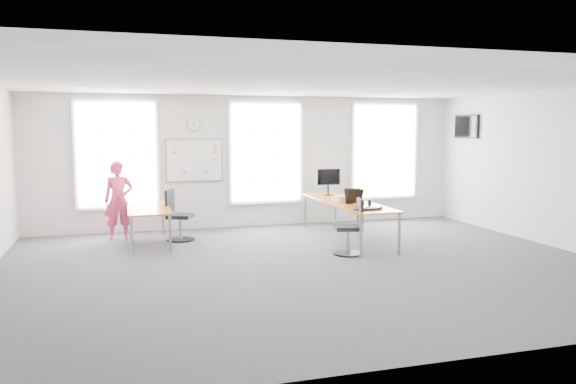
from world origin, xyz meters
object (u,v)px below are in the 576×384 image
object	(u,v)px
keyboard	(367,209)
desk_right	(347,204)
desk_left	(148,210)
chair_left	(177,218)
headphones	(366,203)
person	(119,200)
chair_right	(352,230)
monitor	(328,180)

from	to	relation	value
keyboard	desk_right	bearing A→B (deg)	70.24
desk_left	chair_left	xyz separation A→B (m)	(0.57, 0.16, -0.21)
desk_left	keyboard	bearing A→B (deg)	-27.59
desk_left	headphones	distance (m)	4.24
keyboard	headphones	distance (m)	0.57
person	headphones	world-z (taller)	person
person	headphones	bearing A→B (deg)	-27.76
chair_right	chair_left	bearing A→B (deg)	-113.04
person	keyboard	distance (m)	5.06
desk_right	person	size ratio (longest dim) A/B	2.03
person	headphones	xyz separation A→B (m)	(4.54, -2.07, 0.04)
chair_right	person	bearing A→B (deg)	-109.36
chair_right	headphones	size ratio (longest dim) A/B	5.40
chair_right	headphones	bearing A→B (deg)	151.05
headphones	desk_right	bearing A→B (deg)	80.34
keyboard	monitor	xyz separation A→B (m)	(0.09, 2.26, 0.34)
desk_right	monitor	bearing A→B (deg)	91.00
keyboard	desk_left	bearing A→B (deg)	137.66
desk_left	chair_right	xyz separation A→B (m)	(3.46, -2.01, -0.22)
desk_left	monitor	bearing A→B (deg)	4.17
chair_left	person	world-z (taller)	person
desk_right	keyboard	distance (m)	1.25
monitor	desk_left	bearing A→B (deg)	-174.18
headphones	person	bearing A→B (deg)	137.83
desk_right	chair_left	xyz separation A→B (m)	(-3.31, 0.90, -0.29)
headphones	monitor	xyz separation A→B (m)	(-0.12, 1.72, 0.30)
keyboard	headphones	size ratio (longest dim) A/B	2.64
person	keyboard	world-z (taller)	person
person	keyboard	bearing A→B (deg)	-34.26
desk_left	keyboard	xyz separation A→B (m)	(3.78, -1.97, 0.14)
desk_right	chair_right	bearing A→B (deg)	-108.52
keyboard	person	bearing A→B (deg)	134.27
headphones	keyboard	bearing A→B (deg)	-129.01
monitor	headphones	bearing A→B (deg)	-84.45
desk_right	desk_left	world-z (taller)	desk_right
chair_right	monitor	size ratio (longest dim) A/B	1.72
desk_right	chair_right	xyz separation A→B (m)	(-0.43, -1.27, -0.30)
desk_right	keyboard	size ratio (longest dim) A/B	6.56
desk_left	chair_left	size ratio (longest dim) A/B	1.91
chair_right	headphones	xyz separation A→B (m)	(0.53, 0.57, 0.40)
chair_left	desk_right	bearing A→B (deg)	-81.16
person	headphones	distance (m)	4.99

